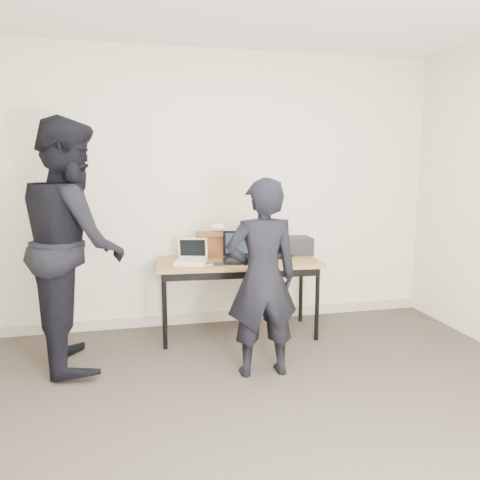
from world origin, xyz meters
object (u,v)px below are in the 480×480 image
object	(u,v)px
desk	(238,267)
equipment_box	(296,246)
laptop_center	(242,254)
person_observer	(73,243)
laptop_right	(278,251)
leather_satchel	(215,244)
person_typist	(262,278)
laptop_beige	(191,259)

from	to	relation	value
desk	equipment_box	xyz separation A→B (m)	(0.63, 0.19, 0.14)
laptop_center	person_observer	size ratio (longest dim) A/B	0.21
laptop_center	equipment_box	bearing A→B (deg)	31.01
laptop_center	laptop_right	world-z (taller)	laptop_center
laptop_center	leather_satchel	size ratio (longest dim) A/B	1.12
laptop_center	person_typist	xyz separation A→B (m)	(-0.04, -0.84, -0.02)
laptop_right	person_typist	bearing A→B (deg)	-152.53
equipment_box	person_observer	world-z (taller)	person_observer
desk	leather_satchel	size ratio (longest dim) A/B	4.18
laptop_beige	laptop_right	size ratio (longest dim) A/B	0.85
laptop_center	person_observer	xyz separation A→B (m)	(-1.44, -0.28, 0.20)
laptop_right	equipment_box	world-z (taller)	laptop_right
laptop_right	person_typist	world-z (taller)	person_typist
desk	person_typist	distance (m)	0.86
desk	laptop_right	world-z (taller)	laptop_right
desk	equipment_box	bearing A→B (deg)	20.77
laptop_center	leather_satchel	world-z (taller)	laptop_center
laptop_beige	equipment_box	size ratio (longest dim) A/B	1.13
desk	leather_satchel	bearing A→B (deg)	132.06
laptop_beige	desk	bearing A→B (deg)	19.90
laptop_beige	person_observer	size ratio (longest dim) A/B	0.17
laptop_center	leather_satchel	distance (m)	0.33
laptop_right	person_observer	world-z (taller)	person_observer
laptop_right	leather_satchel	size ratio (longest dim) A/B	1.07
leather_satchel	person_observer	size ratio (longest dim) A/B	0.19
laptop_right	person_observer	xyz separation A→B (m)	(-1.85, -0.46, 0.22)
equipment_box	laptop_center	bearing A→B (deg)	-160.73
laptop_right	leather_satchel	bearing A→B (deg)	134.36
desk	laptop_center	bearing A→B (deg)	-29.08
person_observer	laptop_center	bearing A→B (deg)	-90.89
laptop_center	person_observer	distance (m)	1.48
laptop_center	person_typist	size ratio (longest dim) A/B	0.27
laptop_beige	laptop_right	xyz separation A→B (m)	(0.88, 0.19, 0.00)
leather_satchel	person_observer	xyz separation A→B (m)	(-1.23, -0.53, 0.14)
person_typist	person_observer	world-z (taller)	person_observer
leather_satchel	person_typist	xyz separation A→B (m)	(0.17, -1.08, -0.09)
desk	equipment_box	world-z (taller)	equipment_box
laptop_beige	person_observer	xyz separation A→B (m)	(-0.97, -0.27, 0.22)
laptop_center	laptop_right	xyz separation A→B (m)	(0.41, 0.17, -0.01)
equipment_box	person_observer	size ratio (longest dim) A/B	0.15
laptop_right	person_observer	bearing A→B (deg)	154.97
leather_satchel	person_typist	bearing A→B (deg)	-78.11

